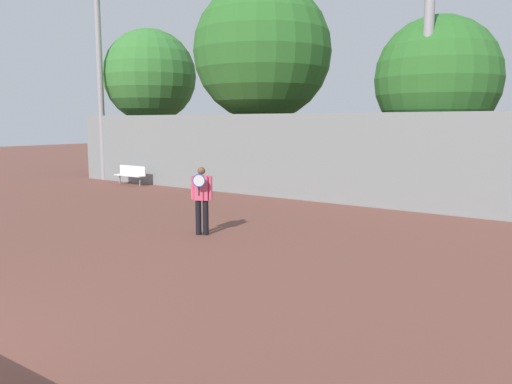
{
  "coord_description": "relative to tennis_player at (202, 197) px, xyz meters",
  "views": [
    {
      "loc": [
        6.51,
        -1.54,
        2.75
      ],
      "look_at": [
        -0.77,
        8.69,
        0.99
      ],
      "focal_mm": 35.0,
      "sensor_mm": 36.0,
      "label": 1
    }
  ],
  "objects": [
    {
      "name": "tree_dark_dense",
      "position": [
        3.13,
        8.32,
        3.22
      ],
      "size": [
        4.14,
        4.14,
        6.25
      ],
      "color": "brown",
      "rests_on": "ground_plane"
    },
    {
      "name": "tree_green_tall",
      "position": [
        -3.9,
        8.21,
        4.66
      ],
      "size": [
        5.64,
        5.64,
        8.43
      ],
      "color": "brown",
      "rests_on": "ground_plane"
    },
    {
      "name": "tree_green_broad",
      "position": [
        -11.03,
        8.63,
        4.08
      ],
      "size": [
        4.59,
        4.59,
        7.34
      ],
      "color": "brown",
      "rests_on": "ground_plane"
    },
    {
      "name": "light_pole_center_back",
      "position": [
        3.24,
        6.77,
        3.83
      ],
      "size": [
        0.9,
        0.6,
        8.48
      ],
      "color": "#939399",
      "rests_on": "ground_plane"
    },
    {
      "name": "bench_courtside_far",
      "position": [
        -9.12,
        5.58,
        -0.42
      ],
      "size": [
        1.64,
        0.4,
        0.85
      ],
      "color": "white",
      "rests_on": "ground_plane"
    },
    {
      "name": "light_pole_far_right",
      "position": [
        -11.82,
        6.23,
        4.2
      ],
      "size": [
        0.9,
        0.6,
        8.83
      ],
      "color": "#939399",
      "rests_on": "ground_plane"
    },
    {
      "name": "back_fence",
      "position": [
        1.54,
        6.21,
        0.59
      ],
      "size": [
        28.98,
        0.06,
        3.06
      ],
      "color": "gray",
      "rests_on": "ground_plane"
    },
    {
      "name": "tennis_player",
      "position": [
        0.0,
        0.0,
        0.0
      ],
      "size": [
        0.52,
        0.5,
        1.68
      ],
      "rotation": [
        0.0,
        0.0,
        0.5
      ],
      "color": "black",
      "rests_on": "ground_plane"
    }
  ]
}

